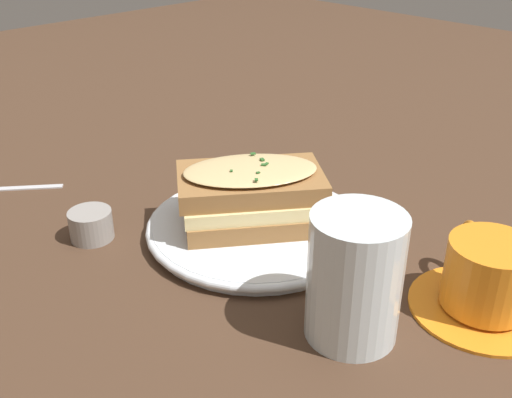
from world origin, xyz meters
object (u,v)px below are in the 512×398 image
object	(u,v)px
water_glass	(355,277)
sandwich	(254,195)
teacup_with_saucer	(487,280)
condiment_pot	(91,225)
dinner_plate	(256,227)

from	to	relation	value
water_glass	sandwich	bearing A→B (deg)	162.27
teacup_with_saucer	water_glass	distance (m)	0.13
teacup_with_saucer	condiment_pot	bearing A→B (deg)	71.52
teacup_with_saucer	water_glass	bearing A→B (deg)	104.01
condiment_pot	dinner_plate	bearing A→B (deg)	48.32
teacup_with_saucer	water_glass	size ratio (longest dim) A/B	1.15
water_glass	condiment_pot	bearing A→B (deg)	-165.35
dinner_plate	condiment_pot	world-z (taller)	condiment_pot
teacup_with_saucer	condiment_pot	size ratio (longest dim) A/B	2.80
dinner_plate	water_glass	world-z (taller)	water_glass
dinner_plate	teacup_with_saucer	xyz separation A→B (m)	(0.23, 0.05, 0.02)
dinner_plate	condiment_pot	bearing A→B (deg)	-131.68
teacup_with_saucer	water_glass	xyz separation A→B (m)	(-0.06, -0.11, 0.03)
sandwich	condiment_pot	world-z (taller)	sandwich
condiment_pot	sandwich	bearing A→B (deg)	48.93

